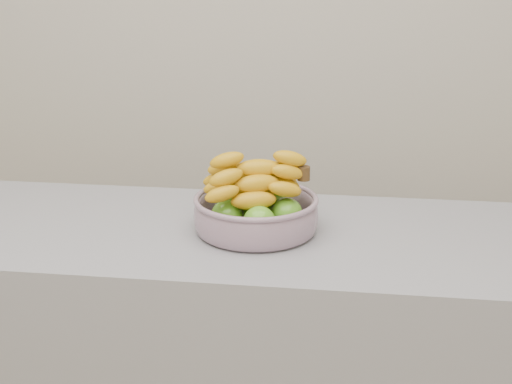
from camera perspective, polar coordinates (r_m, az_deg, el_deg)
fruit_bowl at (r=1.71m, az=-0.01°, el=-1.36°), size 0.30×0.30×0.18m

